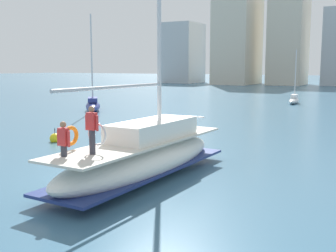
# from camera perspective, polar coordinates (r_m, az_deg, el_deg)

# --- Properties ---
(ground_plane) EXTENTS (400.00, 400.00, 0.00)m
(ground_plane) POSITION_cam_1_polar(r_m,az_deg,el_deg) (16.97, -7.98, -6.62)
(ground_plane) COLOR #38607A
(main_sailboat) EXTENTS (2.76, 9.68, 14.10)m
(main_sailboat) POSITION_cam_1_polar(r_m,az_deg,el_deg) (16.18, -3.30, -3.94)
(main_sailboat) COLOR white
(main_sailboat) RESTS_ON ground
(moored_sloop_near) EXTENTS (1.23, 4.12, 6.21)m
(moored_sloop_near) POSITION_cam_1_polar(r_m,az_deg,el_deg) (50.76, 16.83, 3.47)
(moored_sloop_near) COLOR white
(moored_sloop_near) RESTS_ON ground
(moored_sloop_far) EXTENTS (4.63, 5.37, 9.16)m
(moored_sloop_far) POSITION_cam_1_polar(r_m,az_deg,el_deg) (41.14, -10.22, 2.89)
(moored_sloop_far) COLOR navy
(moored_sloop_far) RESTS_ON ground
(mooring_buoy) EXTENTS (0.61, 0.61, 0.91)m
(mooring_buoy) POSITION_cam_1_polar(r_m,az_deg,el_deg) (24.89, -15.16, -1.66)
(mooring_buoy) COLOR yellow
(mooring_buoy) RESTS_ON ground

